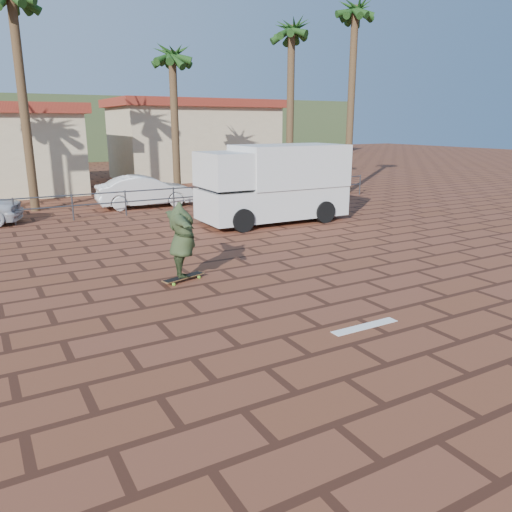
{
  "coord_description": "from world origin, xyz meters",
  "views": [
    {
      "loc": [
        -5.15,
        -7.52,
        3.57
      ],
      "look_at": [
        -0.06,
        1.47,
        0.8
      ],
      "focal_mm": 35.0,
      "sensor_mm": 36.0,
      "label": 1
    }
  ],
  "objects": [
    {
      "name": "hill_front",
      "position": [
        0.0,
        50.0,
        3.0
      ],
      "size": [
        70.0,
        18.0,
        6.0
      ],
      "primitive_type": "cube",
      "color": "#384C28",
      "rests_on": "ground"
    },
    {
      "name": "skateboarder",
      "position": [
        -1.16,
        2.94,
        0.98
      ],
      "size": [
        0.9,
        2.22,
        1.76
      ],
      "primitive_type": "imported",
      "rotation": [
        0.0,
        0.0,
        1.42
      ],
      "color": "#2F3C20",
      "rests_on": "longboard"
    },
    {
      "name": "car_white",
      "position": [
        1.35,
        13.74,
        0.68
      ],
      "size": [
        4.22,
        1.75,
        1.36
      ],
      "primitive_type": "imported",
      "rotation": [
        0.0,
        0.0,
        1.49
      ],
      "color": "silver",
      "rests_on": "ground"
    },
    {
      "name": "palm_center",
      "position": [
        3.5,
        15.5,
        6.36
      ],
      "size": [
        2.4,
        2.4,
        7.75
      ],
      "color": "brown",
      "rests_on": "ground"
    },
    {
      "name": "campervan",
      "position": [
        4.43,
        8.06,
        1.47
      ],
      "size": [
        5.41,
        2.42,
        2.79
      ],
      "rotation": [
        0.0,
        0.0,
        -0.01
      ],
      "color": "silver",
      "rests_on": "ground"
    },
    {
      "name": "paint_stripe",
      "position": [
        0.7,
        -1.2,
        0.0
      ],
      "size": [
        1.4,
        0.22,
        0.01
      ],
      "primitive_type": "cube",
      "color": "white",
      "rests_on": "ground"
    },
    {
      "name": "guardrail",
      "position": [
        0.0,
        12.0,
        0.68
      ],
      "size": [
        24.06,
        0.06,
        1.0
      ],
      "color": "#47494F",
      "rests_on": "ground"
    },
    {
      "name": "ground",
      "position": [
        0.0,
        0.0,
        0.0
      ],
      "size": [
        120.0,
        120.0,
        0.0
      ],
      "primitive_type": "plane",
      "color": "brown",
      "rests_on": "ground"
    },
    {
      "name": "street_sign",
      "position": [
        6.4,
        10.0,
        1.61
      ],
      "size": [
        0.45,
        0.21,
        2.3
      ],
      "rotation": [
        0.0,
        0.0,
        -0.38
      ],
      "color": "gray",
      "rests_on": "ground"
    },
    {
      "name": "palm_left",
      "position": [
        -3.0,
        15.0,
        7.95
      ],
      "size": [
        2.4,
        2.4,
        9.45
      ],
      "color": "brown",
      "rests_on": "ground"
    },
    {
      "name": "longboard",
      "position": [
        -1.16,
        2.94,
        0.09
      ],
      "size": [
        1.11,
        0.55,
        0.11
      ],
      "rotation": [
        0.0,
        0.0,
        0.31
      ],
      "color": "olive",
      "rests_on": "ground"
    },
    {
      "name": "palm_right",
      "position": [
        9.0,
        14.0,
        7.58
      ],
      "size": [
        2.4,
        2.4,
        9.05
      ],
      "color": "brown",
      "rests_on": "ground"
    },
    {
      "name": "palm_far_right",
      "position": [
        12.0,
        13.0,
        8.51
      ],
      "size": [
        2.4,
        2.4,
        10.05
      ],
      "color": "brown",
      "rests_on": "ground"
    },
    {
      "name": "building_east",
      "position": [
        8.0,
        24.0,
        2.54
      ],
      "size": [
        10.6,
        6.6,
        5.0
      ],
      "color": "beige",
      "rests_on": "ground"
    }
  ]
}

